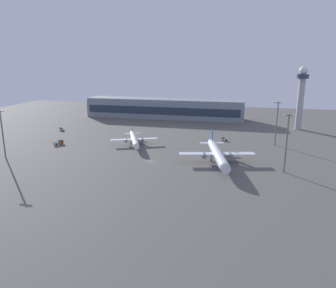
{
  "coord_description": "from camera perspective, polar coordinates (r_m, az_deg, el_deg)",
  "views": [
    {
      "loc": [
        45.63,
        -147.48,
        48.56
      ],
      "look_at": [
        4.12,
        20.07,
        4.0
      ],
      "focal_mm": 34.89,
      "sensor_mm": 36.0,
      "label": 1
    }
  ],
  "objects": [
    {
      "name": "ground_plane",
      "position": [
        161.83,
        -3.13,
        -3.01
      ],
      "size": [
        416.0,
        416.0,
        0.0
      ],
      "primitive_type": "plane",
      "color": "#56544F"
    },
    {
      "name": "terminal_building",
      "position": [
        281.81,
        -0.64,
        6.22
      ],
      "size": [
        134.32,
        22.4,
        16.4
      ],
      "color": "gray",
      "rests_on": "ground"
    },
    {
      "name": "control_tower",
      "position": [
        250.45,
        22.24,
        8.12
      ],
      "size": [
        8.0,
        8.0,
        44.4
      ],
      "color": "#A8A8B2",
      "rests_on": "ground"
    },
    {
      "name": "airplane_mid_apron",
      "position": [
        159.51,
        8.58,
        -1.69
      ],
      "size": [
        36.64,
        46.72,
        12.14
      ],
      "rotation": [
        0.0,
        0.0,
        3.39
      ],
      "color": "silver",
      "rests_on": "ground"
    },
    {
      "name": "airplane_near_gate",
      "position": [
        192.4,
        -5.94,
        0.84
      ],
      "size": [
        26.7,
        33.8,
        9.17
      ],
      "rotation": [
        0.0,
        0.0,
        3.56
      ],
      "color": "white",
      "rests_on": "ground"
    },
    {
      "name": "fuel_truck",
      "position": [
        203.3,
        -18.61,
        0.28
      ],
      "size": [
        4.28,
        6.63,
        2.35
      ],
      "rotation": [
        0.0,
        0.0,
        5.91
      ],
      "color": "#D85919",
      "rests_on": "ground"
    },
    {
      "name": "pushback_tug",
      "position": [
        204.86,
        9.68,
        0.86
      ],
      "size": [
        3.29,
        2.2,
        2.05
      ],
      "rotation": [
        0.0,
        0.0,
        1.44
      ],
      "color": "white",
      "rests_on": "ground"
    },
    {
      "name": "baggage_tractor",
      "position": [
        244.03,
        -18.14,
        2.55
      ],
      "size": [
        3.3,
        4.57,
        2.25
      ],
      "rotation": [
        0.0,
        0.0,
        3.5
      ],
      "color": "white",
      "rests_on": "ground"
    },
    {
      "name": "apron_light_central",
      "position": [
        183.45,
        -26.97,
        2.08
      ],
      "size": [
        4.8,
        0.9,
        24.67
      ],
      "color": "slate",
      "rests_on": "ground"
    },
    {
      "name": "apron_light_west",
      "position": [
        198.06,
        18.48,
        3.88
      ],
      "size": [
        4.8,
        0.9,
        25.69
      ],
      "color": "slate",
      "rests_on": "ground"
    },
    {
      "name": "apron_light_east",
      "position": [
        150.86,
        20.04,
        0.71
      ],
      "size": [
        4.8,
        0.9,
        26.2
      ],
      "color": "slate",
      "rests_on": "ground"
    }
  ]
}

